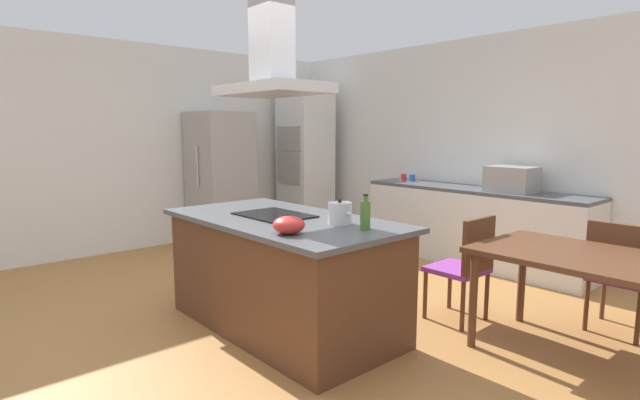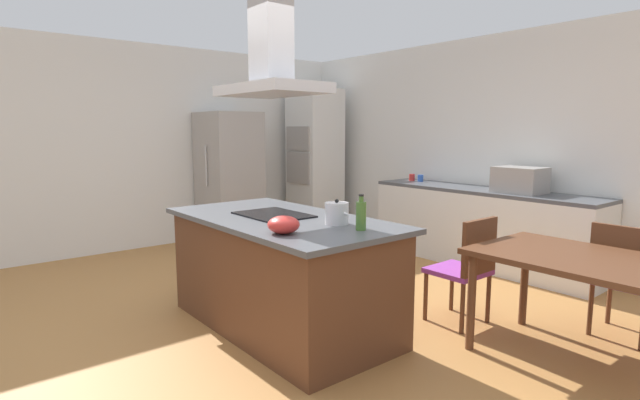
% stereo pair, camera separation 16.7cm
% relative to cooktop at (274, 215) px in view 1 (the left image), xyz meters
% --- Properties ---
extents(ground, '(16.00, 16.00, 0.00)m').
position_rel_cooktop_xyz_m(ground, '(0.11, 1.50, -0.91)').
color(ground, '#AD753D').
extents(wall_back, '(7.20, 0.10, 2.70)m').
position_rel_cooktop_xyz_m(wall_back, '(0.11, 3.25, 0.44)').
color(wall_back, white).
rests_on(wall_back, ground).
extents(wall_left, '(0.10, 8.80, 2.70)m').
position_rel_cooktop_xyz_m(wall_left, '(-3.34, 1.00, 0.44)').
color(wall_left, white).
rests_on(wall_left, ground).
extents(kitchen_island, '(2.03, 1.06, 0.90)m').
position_rel_cooktop_xyz_m(kitchen_island, '(0.11, 0.00, -0.45)').
color(kitchen_island, '#59331E').
rests_on(kitchen_island, ground).
extents(cooktop, '(0.60, 0.44, 0.01)m').
position_rel_cooktop_xyz_m(cooktop, '(0.00, 0.00, 0.00)').
color(cooktop, black).
rests_on(cooktop, kitchen_island).
extents(tea_kettle, '(0.23, 0.17, 0.19)m').
position_rel_cooktop_xyz_m(tea_kettle, '(0.60, 0.15, 0.07)').
color(tea_kettle, silver).
rests_on(tea_kettle, kitchen_island).
extents(olive_oil_bottle, '(0.07, 0.07, 0.25)m').
position_rel_cooktop_xyz_m(olive_oil_bottle, '(0.86, 0.14, 0.10)').
color(olive_oil_bottle, '#47722D').
rests_on(olive_oil_bottle, kitchen_island).
extents(mixing_bowl, '(0.22, 0.22, 0.12)m').
position_rel_cooktop_xyz_m(mixing_bowl, '(0.62, -0.33, 0.05)').
color(mixing_bowl, red).
rests_on(mixing_bowl, kitchen_island).
extents(back_counter, '(2.74, 0.62, 0.90)m').
position_rel_cooktop_xyz_m(back_counter, '(0.05, 2.88, -0.46)').
color(back_counter, silver).
rests_on(back_counter, ground).
extents(countertop_microwave, '(0.50, 0.38, 0.28)m').
position_rel_cooktop_xyz_m(countertop_microwave, '(0.50, 2.88, 0.13)').
color(countertop_microwave, '#9E9993').
rests_on(countertop_microwave, back_counter).
extents(coffee_mug_red, '(0.08, 0.08, 0.09)m').
position_rel_cooktop_xyz_m(coffee_mug_red, '(-1.07, 2.95, 0.04)').
color(coffee_mug_red, red).
rests_on(coffee_mug_red, back_counter).
extents(coffee_mug_blue, '(0.08, 0.08, 0.09)m').
position_rel_cooktop_xyz_m(coffee_mug_blue, '(-0.93, 2.96, 0.04)').
color(coffee_mug_blue, '#2D56B2').
rests_on(coffee_mug_blue, back_counter).
extents(wall_oven_stack, '(0.70, 0.66, 2.20)m').
position_rel_cooktop_xyz_m(wall_oven_stack, '(-2.79, 2.65, 0.20)').
color(wall_oven_stack, silver).
rests_on(wall_oven_stack, ground).
extents(refrigerator, '(0.80, 0.73, 1.82)m').
position_rel_cooktop_xyz_m(refrigerator, '(-2.87, 1.17, 0.00)').
color(refrigerator, '#9E9993').
rests_on(refrigerator, ground).
extents(dining_table, '(1.40, 0.90, 0.75)m').
position_rel_cooktop_xyz_m(dining_table, '(1.93, 1.19, -0.24)').
color(dining_table, '#59331E').
rests_on(dining_table, ground).
extents(chair_at_left_end, '(0.42, 0.42, 0.89)m').
position_rel_cooktop_xyz_m(chair_at_left_end, '(1.02, 1.19, -0.40)').
color(chair_at_left_end, purple).
rests_on(chair_at_left_end, ground).
extents(chair_facing_back_wall, '(0.42, 0.42, 0.89)m').
position_rel_cooktop_xyz_m(chair_facing_back_wall, '(1.93, 1.86, -0.40)').
color(chair_facing_back_wall, purple).
rests_on(chair_facing_back_wall, ground).
extents(range_hood, '(0.90, 0.55, 0.78)m').
position_rel_cooktop_xyz_m(range_hood, '(-0.00, 0.00, 1.20)').
color(range_hood, '#ADADB2').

